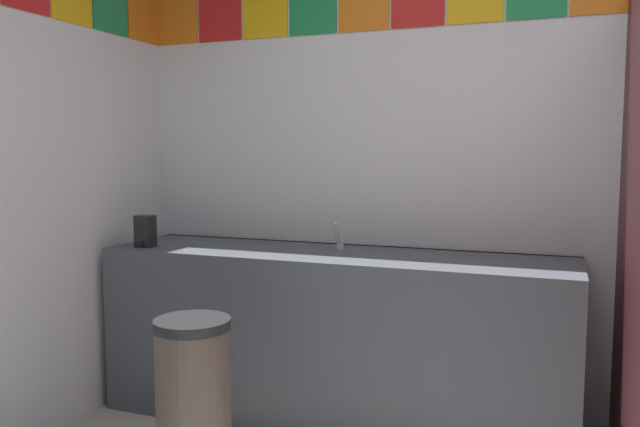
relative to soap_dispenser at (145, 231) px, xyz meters
name	(u,v)px	position (x,y,z in m)	size (l,w,h in m)	color
wall_back	(502,157)	(1.68, 0.50, 0.37)	(3.81, 0.09, 2.54)	silver
vanity_counter	(333,336)	(0.94, 0.17, -0.49)	(2.23, 0.58, 0.83)	#4C515B
faucet_center	(339,239)	(0.94, 0.26, -0.03)	(0.04, 0.10, 0.14)	silver
soap_dispenser	(145,231)	(0.00, 0.00, 0.00)	(0.09, 0.09, 0.16)	black
trash_bin	(194,404)	(0.66, -0.61, -0.57)	(0.29, 0.29, 0.67)	brown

